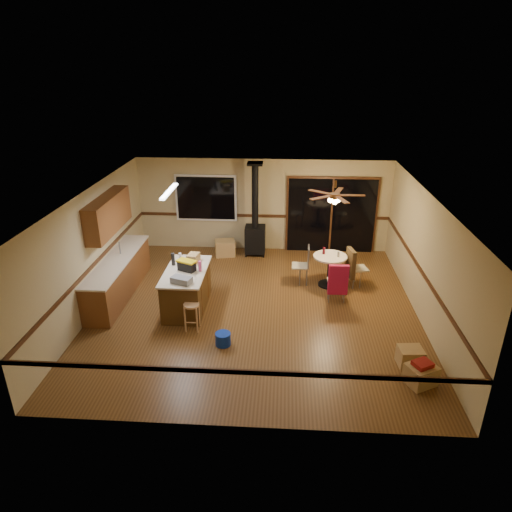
# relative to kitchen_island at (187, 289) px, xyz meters

# --- Properties ---
(floor) EXTENTS (7.00, 7.00, 0.00)m
(floor) POSITION_rel_kitchen_island_xyz_m (1.50, 0.00, -0.45)
(floor) COLOR brown
(floor) RESTS_ON ground
(ceiling) EXTENTS (7.00, 7.00, 0.00)m
(ceiling) POSITION_rel_kitchen_island_xyz_m (1.50, 0.00, 2.15)
(ceiling) COLOR silver
(ceiling) RESTS_ON ground
(wall_back) EXTENTS (7.00, 0.00, 7.00)m
(wall_back) POSITION_rel_kitchen_island_xyz_m (1.50, 3.50, 0.85)
(wall_back) COLOR tan
(wall_back) RESTS_ON ground
(wall_front) EXTENTS (7.00, 0.00, 7.00)m
(wall_front) POSITION_rel_kitchen_island_xyz_m (1.50, -3.50, 0.85)
(wall_front) COLOR tan
(wall_front) RESTS_ON ground
(wall_left) EXTENTS (0.00, 7.00, 7.00)m
(wall_left) POSITION_rel_kitchen_island_xyz_m (-2.00, 0.00, 0.85)
(wall_left) COLOR tan
(wall_left) RESTS_ON ground
(wall_right) EXTENTS (0.00, 7.00, 7.00)m
(wall_right) POSITION_rel_kitchen_island_xyz_m (5.00, 0.00, 0.85)
(wall_right) COLOR tan
(wall_right) RESTS_ON ground
(chair_rail) EXTENTS (7.00, 7.00, 0.08)m
(chair_rail) POSITION_rel_kitchen_island_xyz_m (1.50, 0.00, 0.55)
(chair_rail) COLOR #402210
(chair_rail) RESTS_ON ground
(window) EXTENTS (1.72, 0.10, 1.32)m
(window) POSITION_rel_kitchen_island_xyz_m (-0.10, 3.45, 1.05)
(window) COLOR black
(window) RESTS_ON ground
(sliding_door) EXTENTS (2.52, 0.10, 2.10)m
(sliding_door) POSITION_rel_kitchen_island_xyz_m (3.40, 3.45, 0.60)
(sliding_door) COLOR black
(sliding_door) RESTS_ON ground
(lower_cabinets) EXTENTS (0.60, 3.00, 0.86)m
(lower_cabinets) POSITION_rel_kitchen_island_xyz_m (-1.70, 0.50, -0.02)
(lower_cabinets) COLOR brown
(lower_cabinets) RESTS_ON ground
(countertop) EXTENTS (0.64, 3.04, 0.04)m
(countertop) POSITION_rel_kitchen_island_xyz_m (-1.70, 0.50, 0.43)
(countertop) COLOR beige
(countertop) RESTS_ON lower_cabinets
(upper_cabinets) EXTENTS (0.35, 2.00, 0.80)m
(upper_cabinets) POSITION_rel_kitchen_island_xyz_m (-1.83, 0.70, 1.45)
(upper_cabinets) COLOR brown
(upper_cabinets) RESTS_ON ground
(kitchen_island) EXTENTS (0.88, 1.68, 0.90)m
(kitchen_island) POSITION_rel_kitchen_island_xyz_m (0.00, 0.00, 0.00)
(kitchen_island) COLOR #4B2F12
(kitchen_island) RESTS_ON ground
(wood_stove) EXTENTS (0.55, 0.50, 2.52)m
(wood_stove) POSITION_rel_kitchen_island_xyz_m (1.30, 3.05, 0.28)
(wood_stove) COLOR black
(wood_stove) RESTS_ON ground
(ceiling_fan) EXTENTS (0.24, 0.24, 0.55)m
(ceiling_fan) POSITION_rel_kitchen_island_xyz_m (3.21, 1.27, 1.76)
(ceiling_fan) COLOR brown
(ceiling_fan) RESTS_ON ceiling
(fluorescent_strip) EXTENTS (0.10, 1.20, 0.04)m
(fluorescent_strip) POSITION_rel_kitchen_island_xyz_m (-0.30, 0.30, 2.11)
(fluorescent_strip) COLOR white
(fluorescent_strip) RESTS_ON ceiling
(toolbox_grey) EXTENTS (0.47, 0.36, 0.13)m
(toolbox_grey) POSITION_rel_kitchen_island_xyz_m (0.04, -0.58, 0.51)
(toolbox_grey) COLOR slate
(toolbox_grey) RESTS_ON kitchen_island
(toolbox_black) EXTENTS (0.41, 0.33, 0.20)m
(toolbox_black) POSITION_rel_kitchen_island_xyz_m (0.03, 0.00, 0.55)
(toolbox_black) COLOR black
(toolbox_black) RESTS_ON kitchen_island
(toolbox_yellow_lid) EXTENTS (0.47, 0.37, 0.03)m
(toolbox_yellow_lid) POSITION_rel_kitchen_island_xyz_m (0.03, 0.00, 0.67)
(toolbox_yellow_lid) COLOR gold
(toolbox_yellow_lid) RESTS_ON toolbox_black
(box_on_island) EXTENTS (0.27, 0.34, 0.20)m
(box_on_island) POSITION_rel_kitchen_island_xyz_m (0.09, 0.44, 0.55)
(box_on_island) COLOR #A37E48
(box_on_island) RESTS_ON kitchen_island
(bottle_dark) EXTENTS (0.10, 0.10, 0.28)m
(bottle_dark) POSITION_rel_kitchen_island_xyz_m (-0.32, 0.26, 0.59)
(bottle_dark) COLOR black
(bottle_dark) RESTS_ON kitchen_island
(bottle_pink) EXTENTS (0.09, 0.09, 0.23)m
(bottle_pink) POSITION_rel_kitchen_island_xyz_m (0.32, -0.00, 0.56)
(bottle_pink) COLOR #D84C8C
(bottle_pink) RESTS_ON kitchen_island
(bottle_white) EXTENTS (0.07, 0.07, 0.19)m
(bottle_white) POSITION_rel_kitchen_island_xyz_m (-0.22, 0.49, 0.54)
(bottle_white) COLOR white
(bottle_white) RESTS_ON kitchen_island
(bar_stool) EXTENTS (0.38, 0.38, 0.58)m
(bar_stool) POSITION_rel_kitchen_island_xyz_m (0.28, -0.88, -0.16)
(bar_stool) COLOR tan
(bar_stool) RESTS_ON floor
(blue_bucket) EXTENTS (0.35, 0.35, 0.25)m
(blue_bucket) POSITION_rel_kitchen_island_xyz_m (0.97, -1.39, -0.33)
(blue_bucket) COLOR #0B2CA5
(blue_bucket) RESTS_ON floor
(dining_table) EXTENTS (0.80, 0.80, 0.78)m
(dining_table) POSITION_rel_kitchen_island_xyz_m (3.21, 1.27, 0.07)
(dining_table) COLOR black
(dining_table) RESTS_ON ground
(glass_red) EXTENTS (0.08, 0.08, 0.17)m
(glass_red) POSITION_rel_kitchen_island_xyz_m (3.06, 1.37, 0.41)
(glass_red) COLOR #590C14
(glass_red) RESTS_ON dining_table
(glass_cream) EXTENTS (0.06, 0.06, 0.14)m
(glass_cream) POSITION_rel_kitchen_island_xyz_m (3.39, 1.22, 0.39)
(glass_cream) COLOR beige
(glass_cream) RESTS_ON dining_table
(chair_left) EXTENTS (0.41, 0.41, 0.51)m
(chair_left) POSITION_rel_kitchen_island_xyz_m (2.61, 1.37, 0.14)
(chair_left) COLOR #BEB48D
(chair_left) RESTS_ON ground
(chair_near) EXTENTS (0.44, 0.47, 0.70)m
(chair_near) POSITION_rel_kitchen_island_xyz_m (3.31, 0.39, 0.14)
(chair_near) COLOR #BEB48D
(chair_near) RESTS_ON ground
(chair_right) EXTENTS (0.54, 0.51, 0.70)m
(chair_right) POSITION_rel_kitchen_island_xyz_m (3.73, 1.28, 0.14)
(chair_right) COLOR #BEB48D
(chair_right) RESTS_ON ground
(box_under_window) EXTENTS (0.62, 0.54, 0.43)m
(box_under_window) POSITION_rel_kitchen_island_xyz_m (0.46, 2.94, -0.24)
(box_under_window) COLOR #A37E48
(box_under_window) RESTS_ON floor
(box_corner_a) EXTENTS (0.60, 0.57, 0.36)m
(box_corner_a) POSITION_rel_kitchen_island_xyz_m (4.46, -2.31, -0.27)
(box_corner_a) COLOR #A37E48
(box_corner_a) RESTS_ON floor
(box_corner_b) EXTENTS (0.46, 0.40, 0.34)m
(box_corner_b) POSITION_rel_kitchen_island_xyz_m (4.41, -1.80, -0.28)
(box_corner_b) COLOR #A37E48
(box_corner_b) RESTS_ON floor
(box_small_red) EXTENTS (0.38, 0.36, 0.08)m
(box_small_red) POSITION_rel_kitchen_island_xyz_m (4.46, -2.31, -0.05)
(box_small_red) COLOR maroon
(box_small_red) RESTS_ON box_corner_a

